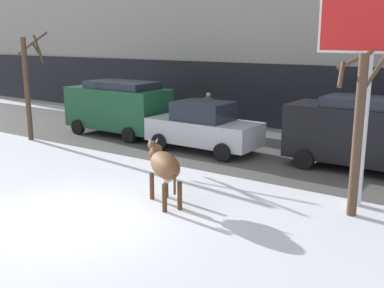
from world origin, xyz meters
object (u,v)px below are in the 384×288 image
at_px(billboard, 371,28).
at_px(car_black_van, 364,132).
at_px(pedestrian_near_billboard, 145,105).
at_px(pedestrian_by_cars, 208,112).
at_px(bare_tree_left_lot, 358,125).
at_px(car_silver_sedan, 203,127).
at_px(bare_tree_right_lot, 29,82).
at_px(cow_brown, 164,165).
at_px(car_darkgreen_van, 118,106).

bearing_deg(billboard, car_black_van, 102.79).
xyz_separation_m(pedestrian_near_billboard, pedestrian_by_cars, (3.71, 0.00, 0.00)).
distance_m(pedestrian_near_billboard, pedestrian_by_cars, 3.71).
distance_m(car_black_van, bare_tree_left_lot, 4.14).
xyz_separation_m(car_silver_sedan, bare_tree_right_lot, (-6.90, -2.33, 1.45)).
bearing_deg(bare_tree_left_lot, cow_brown, -154.83).
distance_m(cow_brown, bare_tree_left_lot, 4.70).
distance_m(billboard, car_darkgreen_van, 11.65).
height_order(pedestrian_near_billboard, bare_tree_left_lot, bare_tree_left_lot).
distance_m(car_darkgreen_van, pedestrian_near_billboard, 3.07).
xyz_separation_m(cow_brown, pedestrian_near_billboard, (-7.79, 8.44, -0.11)).
distance_m(car_silver_sedan, car_black_van, 5.55).
bearing_deg(car_black_van, billboard, -77.21).
distance_m(car_silver_sedan, bare_tree_left_lot, 7.20).
bearing_deg(pedestrian_near_billboard, bare_tree_left_lot, -28.64).
height_order(bare_tree_left_lot, bare_tree_right_lot, bare_tree_right_lot).
xyz_separation_m(car_silver_sedan, bare_tree_left_lot, (6.31, -3.23, 1.24)).
distance_m(cow_brown, car_black_van, 6.76).
distance_m(car_darkgreen_van, bare_tree_right_lot, 3.72).
bearing_deg(bare_tree_left_lot, pedestrian_near_billboard, 151.36).
bearing_deg(billboard, car_darkgreen_van, 164.92).
distance_m(pedestrian_near_billboard, bare_tree_right_lot, 5.94).
bearing_deg(billboard, car_silver_sedan, 157.82).
distance_m(cow_brown, car_darkgreen_van, 8.79).
relative_size(pedestrian_by_cars, bare_tree_left_lot, 0.42).
bearing_deg(car_silver_sedan, pedestrian_near_billboard, 149.66).
xyz_separation_m(car_silver_sedan, car_black_van, (5.49, 0.73, 0.33)).
xyz_separation_m(car_darkgreen_van, car_silver_sedan, (4.62, -0.38, -0.33)).
distance_m(pedestrian_near_billboard, bare_tree_left_lot, 13.62).
bearing_deg(bare_tree_left_lot, car_darkgreen_van, 161.72).
relative_size(car_black_van, pedestrian_near_billboard, 2.67).
relative_size(pedestrian_by_cars, bare_tree_right_lot, 0.40).
bearing_deg(bare_tree_left_lot, car_silver_sedan, 152.92).
distance_m(cow_brown, pedestrian_near_billboard, 11.48).
relative_size(car_silver_sedan, pedestrian_by_cars, 2.44).
distance_m(billboard, car_silver_sedan, 7.54).
relative_size(billboard, car_black_van, 1.20).
distance_m(car_black_van, pedestrian_by_cars, 7.81).
distance_m(cow_brown, car_silver_sedan, 5.61).
relative_size(car_black_van, bare_tree_right_lot, 1.06).
height_order(car_black_van, bare_tree_right_lot, bare_tree_right_lot).
bearing_deg(car_silver_sedan, bare_tree_right_lot, -161.38).
distance_m(car_darkgreen_van, car_black_van, 10.11).
bearing_deg(cow_brown, pedestrian_near_billboard, 132.70).
bearing_deg(billboard, pedestrian_by_cars, 144.39).
xyz_separation_m(bare_tree_left_lot, bare_tree_right_lot, (-13.22, 0.90, 0.21)).
distance_m(car_darkgreen_van, car_silver_sedan, 4.65).
xyz_separation_m(car_darkgreen_van, car_black_van, (10.11, 0.35, 0.00)).
height_order(billboard, bare_tree_right_lot, billboard).
bearing_deg(car_black_van, bare_tree_left_lot, -78.24).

